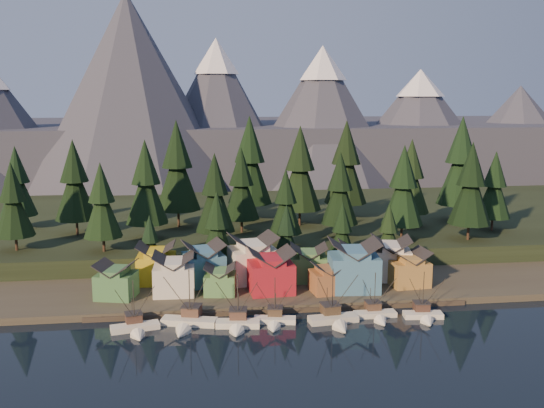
{
  "coord_description": "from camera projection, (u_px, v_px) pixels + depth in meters",
  "views": [
    {
      "loc": [
        -17.54,
        -103.38,
        44.41
      ],
      "look_at": [
        0.08,
        30.0,
        20.33
      ],
      "focal_mm": 40.0,
      "sensor_mm": 36.0,
      "label": 1
    }
  ],
  "objects": [
    {
      "name": "tree_hill_2",
      "position": [
        102.0,
        203.0,
        149.44
      ],
      "size": [
        9.65,
        9.65,
        22.49
      ],
      "color": "#332319",
      "rests_on": "hillside"
    },
    {
      "name": "tree_hill_14",
      "position": [
        461.0,
        164.0,
        185.3
      ],
      "size": [
        13.96,
        13.96,
        32.52
      ],
      "color": "#332319",
      "rests_on": "hillside"
    },
    {
      "name": "house_front_5",
      "position": [
        354.0,
        264.0,
        135.02
      ],
      "size": [
        11.56,
        10.67,
        11.3
      ],
      "rotation": [
        0.0,
        0.0,
        -0.08
      ],
      "color": "teal",
      "rests_on": "shore_strip"
    },
    {
      "name": "tree_hill_15",
      "position": [
        250.0,
        164.0,
        186.8
      ],
      "size": [
        13.98,
        13.98,
        32.57
      ],
      "color": "#332319",
      "rests_on": "hillside"
    },
    {
      "name": "tree_hill_8",
      "position": [
        300.0,
        171.0,
        179.1
      ],
      "size": [
        12.85,
        12.85,
        29.94
      ],
      "color": "#332319",
      "rests_on": "hillside"
    },
    {
      "name": "house_back_2",
      "position": [
        253.0,
        257.0,
        141.47
      ],
      "size": [
        11.89,
        11.18,
        11.09
      ],
      "rotation": [
        0.0,
        0.0,
        0.17
      ],
      "color": "silver",
      "rests_on": "shore_strip"
    },
    {
      "name": "tree_hill_12",
      "position": [
        411.0,
        179.0,
        177.73
      ],
      "size": [
        11.23,
        11.23,
        26.17
      ],
      "color": "#332319",
      "rests_on": "hillside"
    },
    {
      "name": "hillside",
      "position": [
        248.0,
        224.0,
        198.28
      ],
      "size": [
        420.0,
        100.0,
        6.0
      ],
      "primitive_type": "cube",
      "color": "black",
      "rests_on": "ground"
    },
    {
      "name": "tree_hill_3",
      "position": [
        146.0,
        185.0,
        161.99
      ],
      "size": [
        11.65,
        11.65,
        27.14
      ],
      "color": "#332319",
      "rests_on": "hillside"
    },
    {
      "name": "house_back_5",
      "position": [
        391.0,
        257.0,
        143.46
      ],
      "size": [
        10.54,
        10.63,
        10.0
      ],
      "rotation": [
        0.0,
        0.0,
        -0.2
      ],
      "color": "silver",
      "rests_on": "shore_strip"
    },
    {
      "name": "tree_hill_0",
      "position": [
        13.0,
        203.0,
        150.52
      ],
      "size": [
        9.62,
        9.62,
        22.4
      ],
      "color": "#332319",
      "rests_on": "hillside"
    },
    {
      "name": "boat_0",
      "position": [
        136.0,
        322.0,
        115.22
      ],
      "size": [
        9.83,
        10.33,
        10.81
      ],
      "rotation": [
        0.0,
        0.0,
        0.22
      ],
      "color": "silver",
      "rests_on": "ground"
    },
    {
      "name": "boat_4",
      "position": [
        335.0,
        313.0,
        119.19
      ],
      "size": [
        10.37,
        11.09,
        12.07
      ],
      "rotation": [
        0.0,
        0.0,
        0.11
      ],
      "color": "beige",
      "rests_on": "ground"
    },
    {
      "name": "tree_hill_7",
      "position": [
        286.0,
        204.0,
        155.59
      ],
      "size": [
        8.67,
        8.67,
        20.2
      ],
      "color": "#332319",
      "rests_on": "hillside"
    },
    {
      "name": "house_front_2",
      "position": [
        220.0,
        279.0,
        132.65
      ],
      "size": [
        7.49,
        7.54,
        6.55
      ],
      "rotation": [
        0.0,
        0.0,
        -0.13
      ],
      "color": "#4F8548",
      "rests_on": "shore_strip"
    },
    {
      "name": "tree_hill_4",
      "position": [
        177.0,
        169.0,
        177.23
      ],
      "size": [
        13.58,
        13.58,
        31.63
      ],
      "color": "#332319",
      "rests_on": "hillside"
    },
    {
      "name": "boat_2",
      "position": [
        237.0,
        317.0,
        116.86
      ],
      "size": [
        9.05,
        9.68,
        11.6
      ],
      "rotation": [
        0.0,
        0.0,
        -0.13
      ],
      "color": "silver",
      "rests_on": "ground"
    },
    {
      "name": "house_back_0",
      "position": [
        156.0,
        262.0,
        140.39
      ],
      "size": [
        9.02,
        8.7,
        9.36
      ],
      "rotation": [
        0.0,
        0.0,
        -0.06
      ],
      "color": "gold",
      "rests_on": "shore_strip"
    },
    {
      "name": "tree_hill_1",
      "position": [
        75.0,
        183.0,
        167.25
      ],
      "size": [
        11.5,
        11.5,
        26.79
      ],
      "color": "#332319",
      "rests_on": "hillside"
    },
    {
      "name": "house_front_0",
      "position": [
        116.0,
        279.0,
        130.02
      ],
      "size": [
        9.49,
        9.18,
        7.87
      ],
      "rotation": [
        0.0,
        0.0,
        -0.26
      ],
      "color": "#3D703F",
      "rests_on": "shore_strip"
    },
    {
      "name": "ground",
      "position": [
        293.0,
        342.0,
        110.98
      ],
      "size": [
        500.0,
        500.0,
        0.0
      ],
      "primitive_type": "plane",
      "color": "black",
      "rests_on": "ground"
    },
    {
      "name": "tree_hill_10",
      "position": [
        346.0,
        165.0,
        188.86
      ],
      "size": [
        13.35,
        13.35,
        31.1
      ],
      "color": "#332319",
      "rests_on": "hillside"
    },
    {
      "name": "tree_hill_17",
      "position": [
        494.0,
        187.0,
        173.06
      ],
      "size": [
        9.9,
        9.9,
        23.06
      ],
      "color": "#332319",
      "rests_on": "hillside"
    },
    {
      "name": "boat_3",
      "position": [
        275.0,
        315.0,
        119.12
      ],
      "size": [
        8.86,
        9.36,
        10.15
      ],
      "rotation": [
        0.0,
        0.0,
        -0.19
      ],
      "color": "silver",
      "rests_on": "ground"
    },
    {
      "name": "tree_shore_4",
      "position": [
        389.0,
        233.0,
        152.16
      ],
      "size": [
        7.05,
        7.05,
        16.42
      ],
      "color": "#332319",
      "rests_on": "shore_strip"
    },
    {
      "name": "shore_strip",
      "position": [
        266.0,
        275.0,
        149.88
      ],
      "size": [
        400.0,
        50.0,
        1.5
      ],
      "primitive_type": "cube",
      "color": "#3C362B",
      "rests_on": "ground"
    },
    {
      "name": "house_front_6",
      "position": [
        409.0,
        267.0,
        138.52
      ],
      "size": [
        8.93,
        8.51,
        8.32
      ],
      "rotation": [
        0.0,
        0.0,
        0.08
      ],
      "color": "#AC7F3D",
      "rests_on": "shore_strip"
    },
    {
      "name": "house_front_4",
      "position": [
        327.0,
        277.0,
        133.7
      ],
      "size": [
        7.38,
        7.84,
        6.75
      ],
      "rotation": [
        0.0,
        0.0,
        0.12
      ],
      "color": "#945D34",
      "rests_on": "shore_strip"
    },
    {
      "name": "boat_5",
      "position": [
        377.0,
        309.0,
        122.35
      ],
      "size": [
        8.82,
        9.59,
        10.18
      ],
      "rotation": [
        0.0,
        0.0,
        0.02
      ],
      "color": "silver",
      "rests_on": "ground"
    },
    {
      "name": "house_back_3",
      "position": [
        308.0,
        262.0,
        142.05
      ],
      "size": [
        9.19,
        8.37,
        8.56
      ],
      "rotation": [
        0.0,
        0.0,
        -0.11
      ],
      "color": "#4E8045",
      "rests_on": "shore_strip"
    },
    {
      "name": "house_back_1",
      "position": [
        204.0,
        262.0,
        139.14
      ],
      "size": [
        10.51,
        10.59,
        9.94
      ],
      "rotation": [
        0.0,
        0.0,
        0.21
      ],
      "color": "teal",
      "rests_on": "shore_strip"
    },
    {
      "name": "tree_hill_9",
      "position": [
        340.0,
        191.0,
        164.15
      ],
      "size": [
        10.16,
        10.16,
        23.66
      ],
      "color": "#332319",
      "rests_on": "hillside"
    },
    {
      "name": "tree_shore_2",
      "position": [
        287.0,
        235.0,
        148.77
      ],
      "size": [
        7.24,
        7.24,
        16.86
      ],
      "color": "#332319",
      "rests_on": "shore_strip"
    },
    {
      "name": "house_front_3",
      "position": [
        271.0,
        270.0,
        133.68
      ],
      "size": [
        10.12,
        9.71,
        9.69
      ],
      "rotation": [
        0.0,
        0.0,
        0.07
      ],
      "color": "#A51926",
      "rests_on": "shore_strip"
    },
    {
      "name": "tree_shore_3",
      "position": [
        342.0,
        233.0,
        150.54
      ],
      "size": [
        7.36,
        7.36,
        17.15
      ],
      "color": "#332319",
      "rests_on": "shore_strip"
    },
    {
      "name": "tree_shore_1",
      "position": [
        217.0,
        229.0,
        146.22
      ],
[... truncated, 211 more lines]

